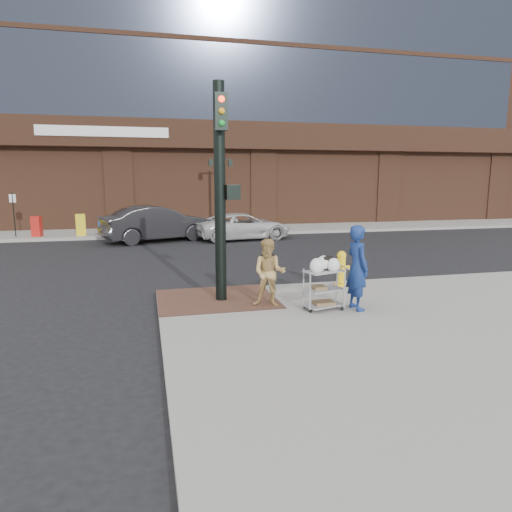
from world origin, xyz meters
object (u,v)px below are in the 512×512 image
object	(u,v)px
lamp_post	(221,186)
utility_cart	(324,286)
pedestrian_tan	(269,273)
minivan_white	(244,226)
traffic_signal_pole	(221,187)
sedan_dark	(158,224)
woman_blue	(357,268)
fire_hydrant	(341,268)

from	to	relation	value
lamp_post	utility_cart	bearing A→B (deg)	-91.49
pedestrian_tan	minivan_white	bearing A→B (deg)	104.22
lamp_post	traffic_signal_pole	size ratio (longest dim) A/B	0.80
sedan_dark	minivan_white	world-z (taller)	sedan_dark
pedestrian_tan	utility_cart	bearing A→B (deg)	-2.28
sedan_dark	minivan_white	size ratio (longest dim) A/B	1.10
sedan_dark	woman_blue	bearing A→B (deg)	176.40
utility_cart	lamp_post	bearing A→B (deg)	88.51
woman_blue	utility_cart	size ratio (longest dim) A/B	1.58
woman_blue	utility_cart	bearing A→B (deg)	73.95
traffic_signal_pole	fire_hydrant	distance (m)	4.03
lamp_post	sedan_dark	size ratio (longest dim) A/B	0.77
woman_blue	pedestrian_tan	bearing A→B (deg)	65.16
woman_blue	fire_hydrant	distance (m)	2.22
minivan_white	fire_hydrant	size ratio (longest dim) A/B	4.91
traffic_signal_pole	utility_cart	bearing A→B (deg)	-32.65
utility_cart	sedan_dark	bearing A→B (deg)	103.53
sedan_dark	fire_hydrant	distance (m)	12.19
pedestrian_tan	lamp_post	bearing A→B (deg)	108.21
traffic_signal_pole	pedestrian_tan	xyz separation A→B (m)	(0.94, -0.77, -1.91)
fire_hydrant	pedestrian_tan	bearing A→B (deg)	-149.41
pedestrian_tan	fire_hydrant	size ratio (longest dim) A/B	1.60
lamp_post	fire_hydrant	xyz separation A→B (m)	(0.85, -14.59, -1.98)
traffic_signal_pole	sedan_dark	distance (m)	12.18
woman_blue	fire_hydrant	world-z (taller)	woman_blue
minivan_white	lamp_post	bearing A→B (deg)	0.53
woman_blue	fire_hydrant	bearing A→B (deg)	-19.33
sedan_dark	fire_hydrant	xyz separation A→B (m)	(4.48, -11.33, -0.22)
lamp_post	fire_hydrant	world-z (taller)	lamp_post
woman_blue	minivan_white	world-z (taller)	woman_blue
traffic_signal_pole	utility_cart	xyz separation A→B (m)	(2.05, -1.31, -2.14)
traffic_signal_pole	utility_cart	size ratio (longest dim) A/B	4.21
sedan_dark	utility_cart	bearing A→B (deg)	173.71
lamp_post	traffic_signal_pole	bearing A→B (deg)	-99.24
traffic_signal_pole	woman_blue	distance (m)	3.57
sedan_dark	utility_cart	size ratio (longest dim) A/B	4.40
utility_cart	fire_hydrant	distance (m)	2.33
traffic_signal_pole	woman_blue	xyz separation A→B (m)	(2.76, -1.46, -1.74)
minivan_white	utility_cart	bearing A→B (deg)	167.55
lamp_post	minivan_white	xyz separation A→B (m)	(0.54, -3.55, -1.96)
traffic_signal_pole	lamp_post	bearing A→B (deg)	80.76
woman_blue	lamp_post	bearing A→B (deg)	-3.13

